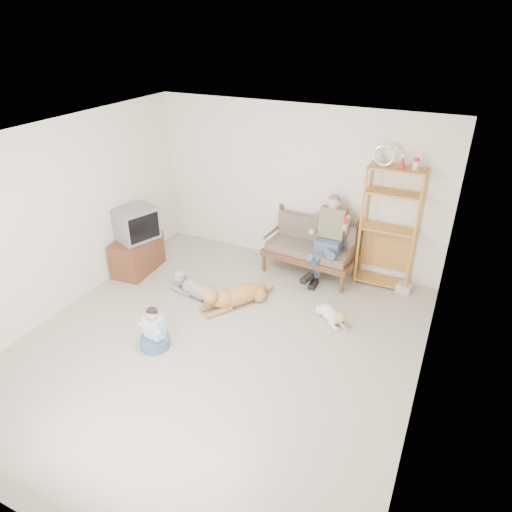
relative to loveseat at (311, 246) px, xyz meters
The scene contains 17 objects.
floor 2.50m from the loveseat, 100.33° to the right, with size 5.50×5.50×0.00m, color beige.
ceiling 3.31m from the loveseat, 100.33° to the right, with size 5.50×5.50×0.00m, color white.
wall_back 1.03m from the loveseat, 142.67° to the left, with size 5.00×5.00×0.00m, color silver.
wall_front 5.25m from the loveseat, 94.87° to the right, with size 5.00×5.00×0.00m, color silver.
wall_left 3.90m from the loveseat, 140.61° to the right, with size 5.50×5.50×0.00m, color silver.
wall_right 3.29m from the loveseat, 49.53° to the right, with size 5.50×5.50×0.00m, color silver.
loveseat is the anchor object (origin of this frame).
man 0.39m from the loveseat, 31.89° to the right, with size 0.54×0.78×1.26m.
etagere 1.29m from the loveseat, ahead, with size 0.87×0.38×2.26m.
book_stack 1.62m from the loveseat, ahead, with size 0.22×0.16×0.14m, color silver.
tv_stand 2.94m from the loveseat, 155.56° to the right, with size 0.56×0.93×0.60m.
crt_tv 2.91m from the loveseat, 155.78° to the right, with size 0.69×0.77×0.53m.
wall_outlet 1.73m from the loveseat, 169.26° to the left, with size 0.12×0.02×0.08m, color silver.
golden_retriever 1.65m from the loveseat, 115.32° to the right, with size 0.81×1.19×0.41m.
shaggy_dog 2.03m from the loveseat, 131.66° to the right, with size 1.18×0.41×0.35m.
terrier 1.50m from the loveseat, 57.80° to the right, with size 0.59×0.52×0.27m.
child 3.01m from the loveseat, 113.15° to the right, with size 0.39×0.39×0.62m.
Camera 1 is at (2.51, -4.09, 3.91)m, focal length 32.00 mm.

